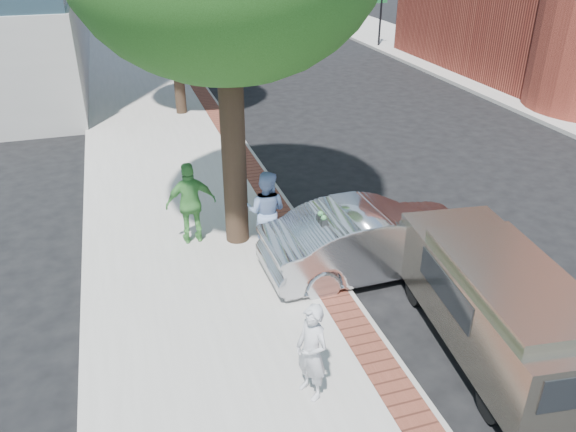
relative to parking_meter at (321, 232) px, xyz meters
name	(u,v)px	position (x,y,z in m)	size (l,w,h in m)	color
ground	(287,285)	(-0.65, 0.16, -1.21)	(120.00, 120.00, 0.00)	black
sidewalk	(168,153)	(-2.15, 8.16, -1.13)	(5.00, 60.00, 0.15)	#9E9991
brick_strip	(235,144)	(0.05, 8.16, -1.05)	(0.60, 60.00, 0.01)	brown
curb	(246,145)	(0.40, 8.16, -1.13)	(0.10, 60.00, 0.15)	gray
signal_near	(179,16)	(0.25, 22.16, 1.05)	(0.70, 0.15, 3.80)	black
signal_far	(381,8)	(11.85, 22.16, 1.05)	(0.70, 0.15, 3.80)	black
parking_meter	(321,232)	(0.00, 0.00, 0.00)	(0.12, 0.32, 1.47)	gray
person_gray	(312,352)	(-1.23, -2.94, -0.25)	(0.59, 0.39, 1.61)	silver
person_officer	(266,211)	(-0.72, 1.45, -0.14)	(0.89, 0.69, 1.83)	#829CC9
person_green	(191,203)	(-2.22, 2.27, -0.11)	(1.11, 0.46, 1.89)	#4C9C47
sedan_silver	(373,239)	(1.21, 0.15, -0.44)	(1.61, 4.62, 1.52)	#ADAEB4
bg_car	(229,53)	(2.21, 19.25, -0.40)	(1.91, 4.75, 1.62)	black
van	(493,297)	(2.16, -2.54, -0.26)	(2.30, 4.82, 1.72)	gray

